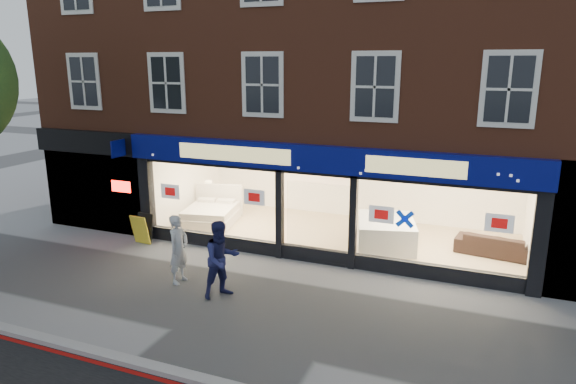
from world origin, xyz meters
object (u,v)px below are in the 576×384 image
Objects in this scene: display_bed at (212,213)px; a_board at (142,229)px; sofa at (495,244)px; pedestrian_blue at (222,259)px; pedestrian_grey at (179,249)px; mattress_stack at (386,233)px.

display_bed reaches higher than a_board.
pedestrian_blue is at bearing 48.50° from sofa.
pedestrian_grey is at bearing -81.34° from display_bed.
a_board is 4.65m from pedestrian_blue.
a_board is (-9.97, -2.70, 0.05)m from sofa.
mattress_stack reaches higher than sofa.
a_board is at bearing -124.99° from display_bed.
pedestrian_grey is at bearing 41.01° from sofa.
sofa is at bearing -9.39° from display_bed.
mattress_stack is 5.46m from pedestrian_blue.
pedestrian_grey reaches higher than display_bed.
sofa is 2.27× the size of a_board.
mattress_stack is (5.93, -0.09, 0.09)m from display_bed.
sofa is 1.13× the size of pedestrian_blue.
mattress_stack is 6.09m from pedestrian_grey.
sofa is at bearing -15.40° from pedestrian_blue.
pedestrian_grey is (-7.33, -4.67, 0.47)m from sofa.
a_board is at bearing 56.28° from pedestrian_grey.
mattress_stack is at bearing -12.31° from display_bed.
mattress_stack is at bearing 22.87° from a_board.
display_bed is at bearing 71.10° from a_board.
pedestrian_blue is (-5.95, -4.99, 0.52)m from sofa.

